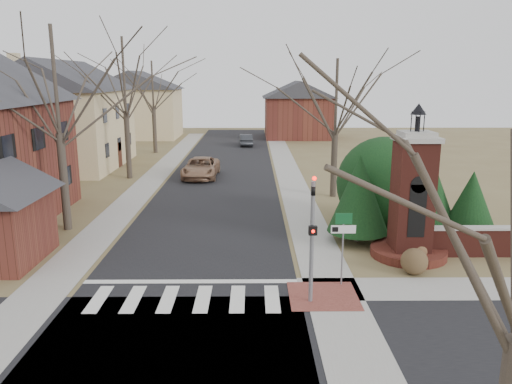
{
  "coord_description": "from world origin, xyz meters",
  "views": [
    {
      "loc": [
        2.33,
        -15.17,
        7.52
      ],
      "look_at": [
        2.48,
        6.0,
        2.6
      ],
      "focal_mm": 35.0,
      "sensor_mm": 36.0,
      "label": 1
    }
  ],
  "objects_px": {
    "sign_post": "(343,235)",
    "distant_car": "(246,140)",
    "traffic_signal_pole": "(312,229)",
    "pickup_truck": "(201,168)",
    "brick_gate_monument": "(412,207)"
  },
  "relations": [
    {
      "from": "sign_post",
      "to": "distant_car",
      "type": "xyz_separation_m",
      "value": [
        -3.99,
        38.15,
        -1.31
      ]
    },
    {
      "from": "traffic_signal_pole",
      "to": "brick_gate_monument",
      "type": "distance_m",
      "value": 6.47
    },
    {
      "from": "sign_post",
      "to": "brick_gate_monument",
      "type": "bearing_deg",
      "value": 41.42
    },
    {
      "from": "brick_gate_monument",
      "to": "pickup_truck",
      "type": "relative_size",
      "value": 1.2
    },
    {
      "from": "brick_gate_monument",
      "to": "pickup_truck",
      "type": "distance_m",
      "value": 20.26
    },
    {
      "from": "sign_post",
      "to": "brick_gate_monument",
      "type": "height_order",
      "value": "brick_gate_monument"
    },
    {
      "from": "sign_post",
      "to": "pickup_truck",
      "type": "relative_size",
      "value": 0.51
    },
    {
      "from": "traffic_signal_pole",
      "to": "pickup_truck",
      "type": "distance_m",
      "value": 22.49
    },
    {
      "from": "traffic_signal_pole",
      "to": "sign_post",
      "type": "xyz_separation_m",
      "value": [
        1.29,
        1.41,
        -0.64
      ]
    },
    {
      "from": "distant_car",
      "to": "pickup_truck",
      "type": "bearing_deg",
      "value": 76.62
    },
    {
      "from": "traffic_signal_pole",
      "to": "brick_gate_monument",
      "type": "relative_size",
      "value": 0.69
    },
    {
      "from": "traffic_signal_pole",
      "to": "distant_car",
      "type": "distance_m",
      "value": 39.71
    },
    {
      "from": "pickup_truck",
      "to": "sign_post",
      "type": "bearing_deg",
      "value": -68.67
    },
    {
      "from": "sign_post",
      "to": "distant_car",
      "type": "height_order",
      "value": "sign_post"
    },
    {
      "from": "sign_post",
      "to": "distant_car",
      "type": "relative_size",
      "value": 0.7
    }
  ]
}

